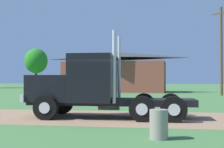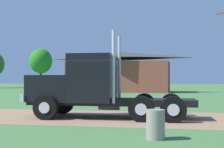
# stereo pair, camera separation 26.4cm
# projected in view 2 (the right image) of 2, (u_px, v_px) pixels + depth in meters

# --- Properties ---
(ground_plane) EXTENTS (200.00, 200.00, 0.00)m
(ground_plane) POSITION_uv_depth(u_px,v_px,m) (88.00, 117.00, 13.43)
(ground_plane) COLOR #44733C
(dirt_track) EXTENTS (120.00, 5.33, 0.01)m
(dirt_track) POSITION_uv_depth(u_px,v_px,m) (88.00, 117.00, 13.43)
(dirt_track) COLOR #937155
(dirt_track) RESTS_ON ground_plane
(truck_foreground_white) EXTENTS (7.44, 2.66, 3.73)m
(truck_foreground_white) POSITION_uv_depth(u_px,v_px,m) (89.00, 88.00, 13.38)
(truck_foreground_white) COLOR black
(truck_foreground_white) RESTS_ON ground_plane
(steel_barrel) EXTENTS (0.52, 0.52, 0.84)m
(steel_barrel) POSITION_uv_depth(u_px,v_px,m) (155.00, 124.00, 8.45)
(steel_barrel) COLOR gray
(steel_barrel) RESTS_ON ground_plane
(shed_building) EXTENTS (14.43, 6.90, 5.43)m
(shed_building) POSITION_uv_depth(u_px,v_px,m) (119.00, 73.00, 40.43)
(shed_building) COLOR brown
(shed_building) RESTS_ON ground_plane
(tree_mid) EXTENTS (4.02, 4.02, 7.16)m
(tree_mid) POSITION_uv_depth(u_px,v_px,m) (41.00, 61.00, 53.01)
(tree_mid) COLOR #513823
(tree_mid) RESTS_ON ground_plane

